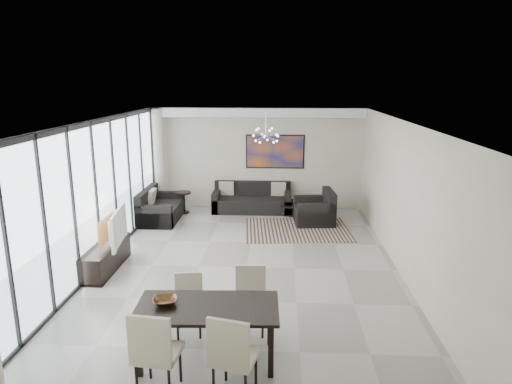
# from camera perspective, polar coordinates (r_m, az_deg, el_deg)

# --- Properties ---
(room_shell) EXTENTS (6.00, 9.00, 2.90)m
(room_shell) POSITION_cam_1_polar(r_m,az_deg,el_deg) (8.76, 1.73, -0.72)
(room_shell) COLOR #A8A39B
(room_shell) RESTS_ON ground
(window_wall) EXTENTS (0.37, 8.95, 2.90)m
(window_wall) POSITION_cam_1_polar(r_m,az_deg,el_deg) (9.43, -18.85, -0.30)
(window_wall) COLOR silver
(window_wall) RESTS_ON floor
(soffit) EXTENTS (5.98, 0.40, 0.26)m
(soffit) POSITION_cam_1_polar(r_m,az_deg,el_deg) (12.82, 0.17, 9.91)
(soffit) COLOR white
(soffit) RESTS_ON room_shell
(painting) EXTENTS (1.68, 0.04, 0.98)m
(painting) POSITION_cam_1_polar(r_m,az_deg,el_deg) (13.10, 2.40, 5.06)
(painting) COLOR #C15B1A
(painting) RESTS_ON room_shell
(chandelier) EXTENTS (0.66, 0.66, 0.71)m
(chandelier) POSITION_cam_1_polar(r_m,az_deg,el_deg) (11.06, 1.25, 7.09)
(chandelier) COLOR silver
(chandelier) RESTS_ON room_shell
(rug) EXTENTS (2.71, 2.17, 0.01)m
(rug) POSITION_cam_1_polar(r_m,az_deg,el_deg) (11.51, 5.17, -4.68)
(rug) COLOR black
(rug) RESTS_ON floor
(coffee_table) EXTENTS (0.89, 0.89, 0.31)m
(coffee_table) POSITION_cam_1_polar(r_m,az_deg,el_deg) (12.77, 4.73, -1.99)
(coffee_table) COLOR black
(coffee_table) RESTS_ON floor
(bowl_coffee) EXTENTS (0.22, 0.22, 0.07)m
(bowl_coffee) POSITION_cam_1_polar(r_m,az_deg,el_deg) (12.71, 4.42, -1.26)
(bowl_coffee) COLOR brown
(bowl_coffee) RESTS_ON coffee_table
(sofa_main) EXTENTS (2.20, 0.90, 0.80)m
(sofa_main) POSITION_cam_1_polar(r_m,az_deg,el_deg) (13.02, -0.50, -1.20)
(sofa_main) COLOR black
(sofa_main) RESTS_ON floor
(loveseat) EXTENTS (0.94, 1.67, 0.83)m
(loveseat) POSITION_cam_1_polar(r_m,az_deg,el_deg) (12.43, -11.97, -2.18)
(loveseat) COLOR black
(loveseat) RESTS_ON floor
(armchair) EXTENTS (1.07, 1.12, 0.87)m
(armchair) POSITION_cam_1_polar(r_m,az_deg,el_deg) (12.03, 7.46, -2.46)
(armchair) COLOR black
(armchair) RESTS_ON floor
(side_table) EXTENTS (0.44, 0.44, 0.61)m
(side_table) POSITION_cam_1_polar(r_m,az_deg,el_deg) (12.92, -9.08, -0.83)
(side_table) COLOR black
(side_table) RESTS_ON floor
(tv_console) EXTENTS (0.46, 1.64, 0.51)m
(tv_console) POSITION_cam_1_polar(r_m,az_deg,el_deg) (9.54, -18.30, -7.75)
(tv_console) COLOR black
(tv_console) RESTS_ON floor
(television) EXTENTS (0.32, 1.20, 0.69)m
(television) POSITION_cam_1_polar(r_m,az_deg,el_deg) (9.34, -17.51, -4.24)
(television) COLOR gray
(television) RESTS_ON tv_console
(dining_table) EXTENTS (1.91, 1.01, 0.78)m
(dining_table) POSITION_cam_1_polar(r_m,az_deg,el_deg) (6.21, -6.11, -14.72)
(dining_table) COLOR black
(dining_table) RESTS_ON floor
(dining_chair_sw) EXTENTS (0.56, 0.56, 1.10)m
(dining_chair_sw) POSITION_cam_1_polar(r_m,az_deg,el_deg) (5.69, -12.63, -18.54)
(dining_chair_sw) COLOR beige
(dining_chair_sw) RESTS_ON floor
(dining_chair_se) EXTENTS (0.61, 0.61, 1.09)m
(dining_chair_se) POSITION_cam_1_polar(r_m,az_deg,el_deg) (5.53, -3.06, -19.34)
(dining_chair_se) COLOR beige
(dining_chair_se) RESTS_ON floor
(dining_chair_nw) EXTENTS (0.46, 0.46, 0.89)m
(dining_chair_nw) POSITION_cam_1_polar(r_m,az_deg,el_deg) (6.98, -8.39, -13.10)
(dining_chair_nw) COLOR beige
(dining_chair_nw) RESTS_ON floor
(dining_chair_ne) EXTENTS (0.47, 0.47, 0.98)m
(dining_chair_ne) POSITION_cam_1_polar(r_m,az_deg,el_deg) (6.93, -0.68, -12.63)
(dining_chair_ne) COLOR beige
(dining_chair_ne) RESTS_ON floor
(bowl_dining) EXTENTS (0.38, 0.38, 0.08)m
(bowl_dining) POSITION_cam_1_polar(r_m,az_deg,el_deg) (6.30, -11.32, -13.20)
(bowl_dining) COLOR brown
(bowl_dining) RESTS_ON dining_table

